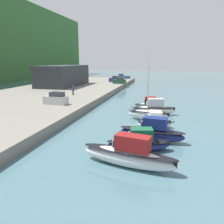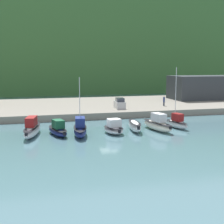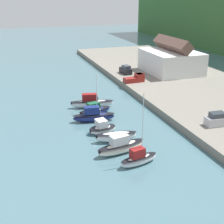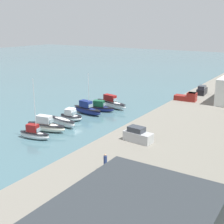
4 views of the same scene
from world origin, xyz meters
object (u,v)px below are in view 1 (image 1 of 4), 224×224
object	(u,v)px
moored_boat_3	(154,122)
pickup_truck_1	(123,77)
moored_boat_0	(129,155)
dog_on_quay	(116,80)
moored_boat_4	(148,115)
moored_boat_2	(152,132)
parked_car_1	(120,81)
moored_boat_6	(149,105)
parked_car_2	(56,99)
moored_boat_1	(139,143)
parked_car_0	(115,79)
person_on_quay	(73,90)
moored_boat_5	(154,109)

from	to	relation	value
moored_boat_3	pickup_truck_1	bearing A→B (deg)	5.94
moored_boat_0	dog_on_quay	size ratio (longest dim) A/B	10.38
moored_boat_4	moored_boat_2	bearing A→B (deg)	-165.48
moored_boat_4	parked_car_1	bearing A→B (deg)	25.45
moored_boat_6	parked_car_2	xyz separation A→B (m)	(-5.04, 15.78, 1.28)
moored_boat_6	moored_boat_1	bearing A→B (deg)	170.05
parked_car_0	person_on_quay	bearing A→B (deg)	179.73
moored_boat_5	moored_boat_6	world-z (taller)	moored_boat_6
parked_car_2	dog_on_quay	size ratio (longest dim) A/B	5.25
moored_boat_1	person_on_quay	xyz separation A→B (m)	(24.25, 17.54, 1.54)
moored_boat_2	moored_boat_6	size ratio (longest dim) A/B	0.86
moored_boat_5	parked_car_1	distance (m)	37.70
pickup_truck_1	parked_car_0	bearing A→B (deg)	178.56
moored_boat_6	pickup_truck_1	bearing A→B (deg)	4.32
moored_boat_1	moored_boat_5	size ratio (longest dim) A/B	0.87
moored_boat_0	parked_car_1	xyz separation A→B (m)	(54.15, 12.00, 1.14)
moored_boat_0	moored_boat_1	distance (m)	3.62
moored_boat_1	dog_on_quay	bearing A→B (deg)	1.32
person_on_quay	moored_boat_3	bearing A→B (deg)	-131.02
moored_boat_0	moored_boat_6	size ratio (longest dim) A/B	0.89
moored_boat_4	parked_car_0	xyz separation A→B (m)	(44.08, 15.15, 1.36)
parked_car_0	moored_boat_4	bearing A→B (deg)	-156.87
moored_boat_2	moored_boat_5	world-z (taller)	moored_boat_2
person_on_quay	parked_car_1	bearing A→B (deg)	-11.00
pickup_truck_1	moored_boat_2	bearing A→B (deg)	-168.12
moored_boat_2	moored_boat_4	size ratio (longest dim) A/B	1.29
moored_boat_6	parked_car_1	distance (m)	33.86
dog_on_quay	parked_car_1	bearing A→B (deg)	145.66
moored_boat_2	person_on_quay	xyz separation A→B (m)	(21.17, 18.63, 1.35)
moored_boat_4	parked_car_0	bearing A→B (deg)	26.63
moored_boat_4	parked_car_1	size ratio (longest dim) A/B	1.51
pickup_truck_1	person_on_quay	distance (m)	47.17
moored_boat_3	person_on_quay	bearing A→B (deg)	40.59
moored_boat_2	moored_boat_5	xyz separation A→B (m)	(12.12, 0.49, -0.00)
parked_car_1	person_on_quay	world-z (taller)	parked_car_1
moored_boat_5	pickup_truck_1	world-z (taller)	pickup_truck_1
parked_car_0	person_on_quay	distance (m)	31.59
moored_boat_2	parked_car_0	world-z (taller)	moored_boat_2
moored_boat_3	parked_car_1	size ratio (longest dim) A/B	1.11
moored_boat_3	pickup_truck_1	distance (m)	65.34
pickup_truck_1	moored_boat_5	bearing A→B (deg)	-165.84
moored_boat_1	moored_boat_6	xyz separation A→B (m)	(18.92, 0.44, 0.08)
moored_boat_0	parked_car_2	xyz separation A→B (m)	(17.47, 15.80, 1.14)
parked_car_2	person_on_quay	world-z (taller)	parked_car_2
moored_boat_2	parked_car_2	world-z (taller)	moored_boat_2
moored_boat_4	person_on_quay	xyz separation A→B (m)	(12.58, 17.59, 1.54)
moored_boat_1	moored_boat_4	distance (m)	11.67
moored_boat_4	pickup_truck_1	xyz separation A→B (m)	(59.69, 15.15, 1.26)
pickup_truck_1	person_on_quay	bearing A→B (deg)	175.58
moored_boat_0	moored_boat_4	bearing A→B (deg)	9.60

